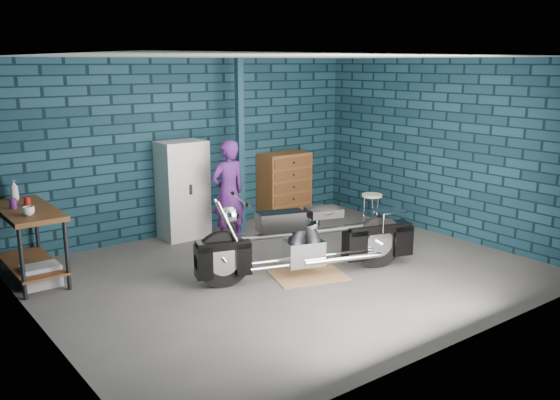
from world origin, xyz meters
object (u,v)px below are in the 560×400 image
(person, at_px, (228,192))
(tool_chest, at_px, (285,186))
(locker, at_px, (183,190))
(shop_stool, at_px, (371,212))
(storage_bin, at_px, (41,276))
(workbench, at_px, (30,244))
(motorcycle, at_px, (309,234))

(person, distance_m, tool_chest, 1.70)
(tool_chest, bearing_deg, locker, 180.00)
(shop_stool, bearing_deg, locker, 150.96)
(tool_chest, bearing_deg, storage_bin, -169.58)
(workbench, distance_m, locker, 2.44)
(tool_chest, bearing_deg, shop_stool, -66.05)
(workbench, xyz_separation_m, person, (2.77, -0.17, 0.32))
(tool_chest, height_order, shop_stool, tool_chest)
(motorcycle, distance_m, person, 1.81)
(locker, bearing_deg, motorcycle, -79.64)
(storage_bin, bearing_deg, workbench, 93.68)
(shop_stool, bearing_deg, workbench, 169.06)
(shop_stool, bearing_deg, tool_chest, 113.95)
(workbench, height_order, locker, locker)
(locker, relative_size, shop_stool, 2.53)
(motorcycle, height_order, person, person)
(workbench, bearing_deg, locker, 11.45)
(motorcycle, distance_m, storage_bin, 3.28)
(storage_bin, distance_m, locker, 2.55)
(person, relative_size, tool_chest, 1.36)
(motorcycle, height_order, shop_stool, motorcycle)
(locker, distance_m, shop_stool, 3.00)
(workbench, xyz_separation_m, tool_chest, (4.32, 0.48, 0.11))
(shop_stool, bearing_deg, storage_bin, 172.53)
(locker, bearing_deg, workbench, -168.55)
(person, distance_m, locker, 0.76)
(workbench, bearing_deg, tool_chest, 6.34)
(workbench, xyz_separation_m, storage_bin, (0.02, -0.31, -0.32))
(storage_bin, bearing_deg, shop_stool, -7.47)
(workbench, bearing_deg, motorcycle, -34.90)
(workbench, height_order, shop_stool, workbench)
(person, distance_m, storage_bin, 2.83)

